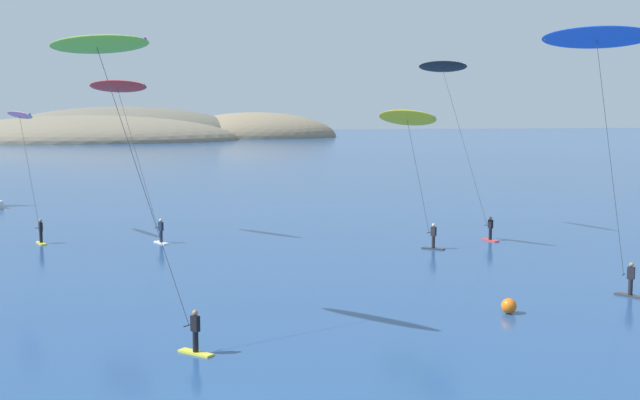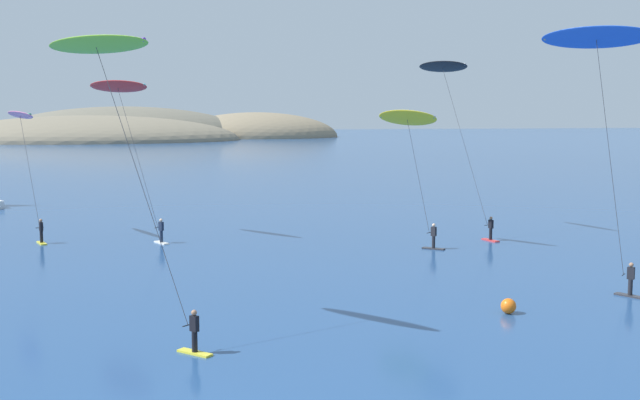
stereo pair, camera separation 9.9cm
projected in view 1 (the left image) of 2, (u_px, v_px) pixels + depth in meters
headland_island at (134, 139)px, 229.61m from camera, size 113.83×56.64×18.70m
kitesurfer_pink at (21, 125)px, 56.99m from camera, size 3.86×7.36×9.10m
kitesurfer_black at (446, 78)px, 59.29m from camera, size 3.85×9.02×12.75m
kitesurfer_lime at (103, 64)px, 32.21m from camera, size 6.90×7.47×12.23m
kitesurfer_yellow at (409, 127)px, 53.22m from camera, size 4.06×4.72×9.19m
kitesurfer_red at (120, 96)px, 56.36m from camera, size 5.96×6.93×11.24m
kitesurfer_blue at (599, 55)px, 39.33m from camera, size 4.85×4.79×13.29m
marker_buoy at (509, 306)px, 36.31m from camera, size 0.70×0.70×0.70m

